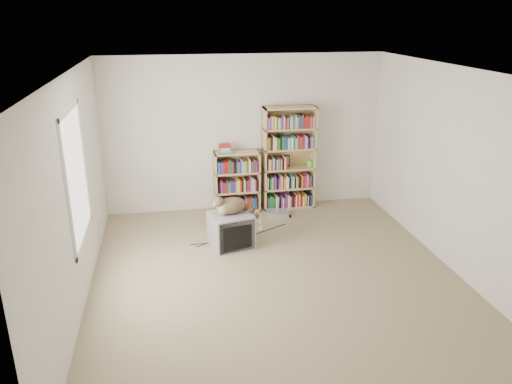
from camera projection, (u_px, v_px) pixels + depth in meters
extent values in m
cube|color=gray|center=(277.00, 279.00, 6.15)|extent=(4.50, 5.00, 0.01)
cube|color=silver|center=(244.00, 134.00, 8.04)|extent=(4.50, 0.02, 2.50)
cube|color=silver|center=(359.00, 299.00, 3.41)|extent=(4.50, 0.02, 2.50)
cube|color=silver|center=(74.00, 195.00, 5.35)|extent=(0.02, 5.00, 2.50)
cube|color=silver|center=(458.00, 172.00, 6.10)|extent=(0.02, 5.00, 2.50)
cube|color=white|center=(280.00, 72.00, 5.30)|extent=(4.50, 5.00, 0.02)
cube|color=white|center=(77.00, 176.00, 5.48)|extent=(0.02, 1.22, 1.52)
cube|color=#949497|center=(231.00, 230.00, 6.94)|extent=(0.65, 0.61, 0.48)
cube|color=black|center=(237.00, 237.00, 6.74)|extent=(0.50, 0.14, 0.44)
cube|color=black|center=(238.00, 238.00, 6.73)|extent=(0.40, 0.10, 0.34)
cube|color=black|center=(228.00, 228.00, 7.04)|extent=(0.38, 0.34, 0.29)
ellipsoid|color=#342015|center=(232.00, 206.00, 6.86)|extent=(0.48, 0.39, 0.23)
ellipsoid|color=#342015|center=(238.00, 205.00, 6.91)|extent=(0.24, 0.26, 0.17)
ellipsoid|color=tan|center=(223.00, 208.00, 6.78)|extent=(0.20, 0.20, 0.19)
ellipsoid|color=#342015|center=(219.00, 202.00, 6.73)|extent=(0.18, 0.18, 0.14)
sphere|color=beige|center=(215.00, 204.00, 6.71)|extent=(0.07, 0.07, 0.06)
cone|color=black|center=(220.00, 198.00, 6.68)|extent=(0.07, 0.08, 0.07)
cone|color=black|center=(217.00, 196.00, 6.75)|extent=(0.07, 0.08, 0.07)
cube|color=#AC8056|center=(264.00, 160.00, 8.08)|extent=(0.03, 0.30, 1.69)
cube|color=#AC8056|center=(313.00, 157.00, 8.22)|extent=(0.02, 0.30, 1.69)
cube|color=#AC8056|center=(287.00, 156.00, 8.27)|extent=(0.85, 0.03, 1.69)
cube|color=#AC8056|center=(290.00, 108.00, 7.86)|extent=(0.85, 0.30, 0.02)
cube|color=#AC8056|center=(288.00, 206.00, 8.43)|extent=(0.85, 0.30, 0.03)
cube|color=#AC8056|center=(288.00, 187.00, 8.32)|extent=(0.85, 0.30, 0.03)
cube|color=#AC8056|center=(289.00, 168.00, 8.20)|extent=(0.85, 0.30, 0.02)
cube|color=#AC8056|center=(289.00, 148.00, 8.09)|extent=(0.85, 0.30, 0.02)
cube|color=#AC8056|center=(290.00, 128.00, 7.98)|extent=(0.85, 0.30, 0.02)
cube|color=#A21517|center=(288.00, 200.00, 8.39)|extent=(0.77, 0.24, 0.19)
cube|color=#17339B|center=(288.00, 181.00, 8.28)|extent=(0.77, 0.24, 0.19)
cube|color=#147425|center=(289.00, 162.00, 8.17)|extent=(0.77, 0.24, 0.19)
cube|color=#F9E7CD|center=(289.00, 142.00, 8.05)|extent=(0.77, 0.24, 0.19)
cube|color=black|center=(290.00, 122.00, 7.94)|extent=(0.77, 0.24, 0.19)
cube|color=#AC8056|center=(216.00, 183.00, 8.06)|extent=(0.02, 0.30, 1.00)
cube|color=#AC8056|center=(258.00, 180.00, 8.18)|extent=(0.03, 0.30, 1.00)
cube|color=#AC8056|center=(236.00, 179.00, 8.25)|extent=(0.73, 0.03, 1.00)
cube|color=#AC8056|center=(237.00, 152.00, 7.95)|extent=(0.73, 0.30, 0.02)
cube|color=#AC8056|center=(238.00, 209.00, 8.29)|extent=(0.73, 0.30, 0.03)
cube|color=#AC8056|center=(237.00, 191.00, 8.18)|extent=(0.73, 0.30, 0.03)
cube|color=#AC8056|center=(237.00, 172.00, 8.07)|extent=(0.73, 0.30, 0.02)
cube|color=#A21517|center=(237.00, 203.00, 8.25)|extent=(0.65, 0.24, 0.19)
cube|color=#17339B|center=(237.00, 185.00, 8.14)|extent=(0.65, 0.24, 0.19)
cube|color=#147425|center=(237.00, 166.00, 8.03)|extent=(0.65, 0.24, 0.19)
cube|color=#A21517|center=(225.00, 149.00, 7.88)|extent=(0.18, 0.24, 0.13)
cylinder|color=#59CC3A|center=(310.00, 163.00, 8.24)|extent=(0.10, 0.10, 0.11)
cube|color=black|center=(286.00, 160.00, 8.26)|extent=(0.14, 0.05, 0.18)
cube|color=silver|center=(278.00, 213.00, 8.05)|extent=(0.40, 0.33, 0.08)
cube|color=silver|center=(99.00, 224.00, 6.93)|extent=(0.01, 0.08, 0.13)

